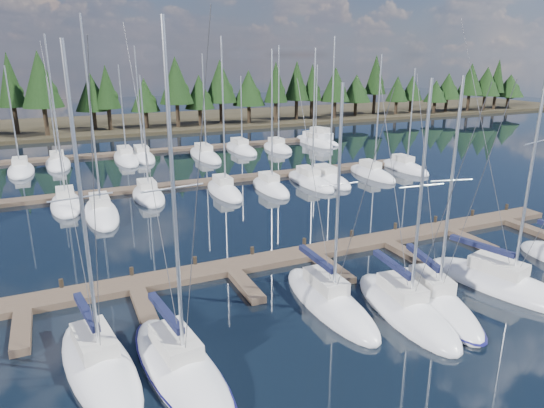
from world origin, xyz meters
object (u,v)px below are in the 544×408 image
front_sailboat_2 (329,301)px  front_sailboat_5 (503,284)px  main_dock (315,256)px  front_sailboat_1 (180,367)px  front_sailboat_4 (433,300)px  motor_yacht_right (318,140)px  front_sailboat_3 (405,308)px  front_sailboat_0 (99,365)px

front_sailboat_2 → front_sailboat_5: size_ratio=0.80×
main_dock → front_sailboat_1: size_ratio=2.84×
front_sailboat_4 → motor_yacht_right: bearing=67.7°
front_sailboat_1 → front_sailboat_3: (12.31, 0.10, -0.01)m
front_sailboat_0 → motor_yacht_right: front_sailboat_0 is taller
front_sailboat_5 → front_sailboat_3: bearing=179.1°
front_sailboat_0 → front_sailboat_3: (15.54, -1.53, -0.01)m
front_sailboat_1 → front_sailboat_3: front_sailboat_1 is taller
main_dock → front_sailboat_5: size_ratio=2.72×
front_sailboat_4 → motor_yacht_right: front_sailboat_4 is taller
front_sailboat_0 → front_sailboat_5: bearing=-4.1°
front_sailboat_1 → front_sailboat_4: (14.38, 0.19, -0.01)m
front_sailboat_0 → front_sailboat_3: front_sailboat_0 is taller
front_sailboat_0 → motor_yacht_right: size_ratio=1.68×
front_sailboat_2 → front_sailboat_4: front_sailboat_4 is taller
front_sailboat_3 → motor_yacht_right: front_sailboat_3 is taller
front_sailboat_2 → front_sailboat_4: 5.85m
front_sailboat_1 → front_sailboat_3: 12.31m
front_sailboat_1 → front_sailboat_2: (8.99, 2.48, -0.01)m
front_sailboat_1 → motor_yacht_right: bearing=54.7°
front_sailboat_0 → front_sailboat_3: size_ratio=1.12×
front_sailboat_4 → front_sailboat_5: bearing=-2.2°
front_sailboat_1 → motor_yacht_right: 58.89m
front_sailboat_1 → main_dock: bearing=36.5°
front_sailboat_0 → main_dock: bearing=25.1°
front_sailboat_1 → front_sailboat_4: 14.38m
main_dock → motor_yacht_right: (22.49, 39.56, 0.26)m
front_sailboat_1 → front_sailboat_5: 19.53m
front_sailboat_4 → front_sailboat_5: (5.16, -0.20, 0.01)m
front_sailboat_3 → front_sailboat_2: bearing=144.4°
front_sailboat_1 → motor_yacht_right: size_ratio=1.77×
front_sailboat_3 → front_sailboat_5: (7.23, -0.11, 0.01)m
front_sailboat_5 → motor_yacht_right: front_sailboat_5 is taller
front_sailboat_3 → front_sailboat_0: bearing=174.4°
front_sailboat_5 → motor_yacht_right: 50.22m
front_sailboat_3 → front_sailboat_5: 7.23m
front_sailboat_2 → front_sailboat_0: bearing=-176.0°
front_sailboat_0 → motor_yacht_right: (37.23, 46.46, 0.17)m
front_sailboat_2 → motor_yacht_right: size_ratio=1.47×
front_sailboat_0 → front_sailboat_2: size_ratio=1.14×
main_dock → front_sailboat_5: front_sailboat_5 is taller
main_dock → front_sailboat_0: (-14.74, -6.90, 0.09)m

